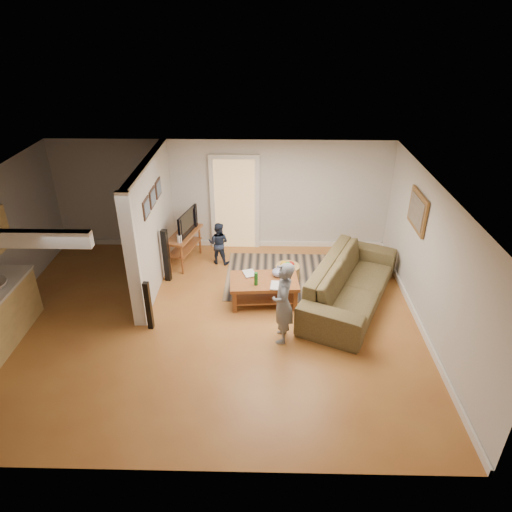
{
  "coord_description": "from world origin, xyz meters",
  "views": [
    {
      "loc": [
        0.98,
        -6.58,
        4.97
      ],
      "look_at": [
        0.83,
        0.46,
        1.1
      ],
      "focal_mm": 32.0,
      "sensor_mm": 36.0,
      "label": 1
    }
  ],
  "objects_px": {
    "tv_console": "(185,236)",
    "toy_basket": "(287,272)",
    "child": "(282,338)",
    "speaker_right": "(166,256)",
    "sofa": "(349,302)",
    "toddler": "(219,262)",
    "speaker_left": "(148,306)",
    "coffee_table": "(265,284)"
  },
  "relations": [
    {
      "from": "child",
      "to": "speaker_right",
      "type": "bearing_deg",
      "value": -125.64
    },
    {
      "from": "tv_console",
      "to": "speaker_left",
      "type": "xyz_separation_m",
      "value": [
        -0.26,
        -2.34,
        -0.18
      ]
    },
    {
      "from": "sofa",
      "to": "toddler",
      "type": "bearing_deg",
      "value": 85.35
    },
    {
      "from": "speaker_left",
      "to": "child",
      "type": "xyz_separation_m",
      "value": [
        2.29,
        -0.25,
        -0.47
      ]
    },
    {
      "from": "toddler",
      "to": "speaker_right",
      "type": "bearing_deg",
      "value": 49.39
    },
    {
      "from": "coffee_table",
      "to": "toy_basket",
      "type": "relative_size",
      "value": 2.67
    },
    {
      "from": "speaker_left",
      "to": "tv_console",
      "type": "bearing_deg",
      "value": 88.59
    },
    {
      "from": "tv_console",
      "to": "child",
      "type": "height_order",
      "value": "tv_console"
    },
    {
      "from": "tv_console",
      "to": "toy_basket",
      "type": "relative_size",
      "value": 2.42
    },
    {
      "from": "toy_basket",
      "to": "child",
      "type": "bearing_deg",
      "value": -94.87
    },
    {
      "from": "tv_console",
      "to": "speaker_right",
      "type": "xyz_separation_m",
      "value": [
        -0.26,
        -0.74,
        -0.07
      ]
    },
    {
      "from": "child",
      "to": "sofa",
      "type": "bearing_deg",
      "value": 134.04
    },
    {
      "from": "toy_basket",
      "to": "toddler",
      "type": "bearing_deg",
      "value": 155.38
    },
    {
      "from": "tv_console",
      "to": "toy_basket",
      "type": "height_order",
      "value": "tv_console"
    },
    {
      "from": "coffee_table",
      "to": "tv_console",
      "type": "xyz_separation_m",
      "value": [
        -1.73,
        1.49,
        0.25
      ]
    },
    {
      "from": "speaker_right",
      "to": "toy_basket",
      "type": "bearing_deg",
      "value": 11.87
    },
    {
      "from": "sofa",
      "to": "tv_console",
      "type": "distance_m",
      "value": 3.7
    },
    {
      "from": "coffee_table",
      "to": "speaker_left",
      "type": "relative_size",
      "value": 1.41
    },
    {
      "from": "toddler",
      "to": "speaker_left",
      "type": "bearing_deg",
      "value": 79.43
    },
    {
      "from": "speaker_right",
      "to": "toddler",
      "type": "xyz_separation_m",
      "value": [
        0.98,
        0.75,
        -0.57
      ]
    },
    {
      "from": "toy_basket",
      "to": "sofa",
      "type": "bearing_deg",
      "value": -34.7
    },
    {
      "from": "tv_console",
      "to": "child",
      "type": "xyz_separation_m",
      "value": [
        2.03,
        -2.59,
        -0.64
      ]
    },
    {
      "from": "toddler",
      "to": "coffee_table",
      "type": "bearing_deg",
      "value": 136.12
    },
    {
      "from": "speaker_right",
      "to": "child",
      "type": "relative_size",
      "value": 0.78
    },
    {
      "from": "tv_console",
      "to": "speaker_left",
      "type": "relative_size",
      "value": 1.28
    },
    {
      "from": "sofa",
      "to": "speaker_right",
      "type": "height_order",
      "value": "speaker_right"
    },
    {
      "from": "speaker_left",
      "to": "child",
      "type": "height_order",
      "value": "speaker_left"
    },
    {
      "from": "coffee_table",
      "to": "speaker_right",
      "type": "distance_m",
      "value": 2.14
    },
    {
      "from": "tv_console",
      "to": "toddler",
      "type": "bearing_deg",
      "value": 15.36
    },
    {
      "from": "toy_basket",
      "to": "coffee_table",
      "type": "bearing_deg",
      "value": -119.19
    },
    {
      "from": "coffee_table",
      "to": "child",
      "type": "relative_size",
      "value": 0.9
    },
    {
      "from": "sofa",
      "to": "tv_console",
      "type": "relative_size",
      "value": 2.44
    },
    {
      "from": "coffee_table",
      "to": "child",
      "type": "height_order",
      "value": "coffee_table"
    },
    {
      "from": "sofa",
      "to": "coffee_table",
      "type": "bearing_deg",
      "value": 115.75
    },
    {
      "from": "child",
      "to": "toddler",
      "type": "height_order",
      "value": "child"
    },
    {
      "from": "coffee_table",
      "to": "tv_console",
      "type": "relative_size",
      "value": 1.1
    },
    {
      "from": "coffee_table",
      "to": "speaker_right",
      "type": "relative_size",
      "value": 1.16
    },
    {
      "from": "child",
      "to": "toddler",
      "type": "relative_size",
      "value": 1.53
    },
    {
      "from": "sofa",
      "to": "speaker_left",
      "type": "relative_size",
      "value": 3.12
    },
    {
      "from": "speaker_right",
      "to": "toy_basket",
      "type": "height_order",
      "value": "speaker_right"
    },
    {
      "from": "sofa",
      "to": "tv_console",
      "type": "height_order",
      "value": "tv_console"
    },
    {
      "from": "speaker_left",
      "to": "toy_basket",
      "type": "bearing_deg",
      "value": 39.22
    }
  ]
}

